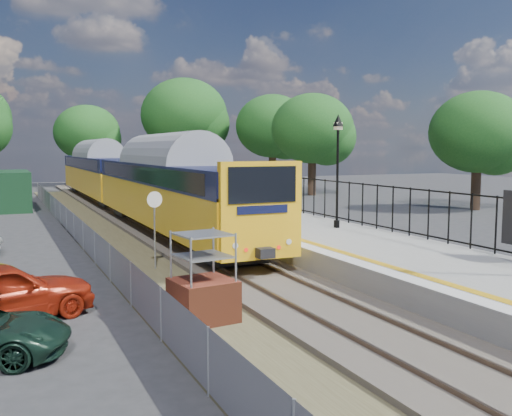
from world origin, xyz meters
TOP-DOWN VIEW (x-y plane):
  - ground at (0.00, 0.00)m, footprint 120.00×120.00m
  - track_bed at (-0.47, 9.67)m, footprint 5.90×80.00m
  - platform at (4.20, 8.00)m, footprint 5.00×70.00m
  - platform_edge at (2.14, 8.00)m, footprint 0.90×70.00m
  - victorian_lamp_north at (5.30, 6.00)m, footprint 0.44×0.44m
  - palisade_fence at (6.55, 2.24)m, footprint 0.12×26.00m
  - wire_fence at (-4.20, 12.00)m, footprint 0.06×52.00m
  - tree_line at (1.40, 42.00)m, footprint 56.80×43.80m
  - train at (0.00, 22.34)m, footprint 2.82×40.83m
  - brick_plinth at (-2.94, -1.11)m, footprint 1.50×1.50m
  - speed_sign at (-2.50, 5.06)m, footprint 0.54×0.14m
  - car_red at (-7.33, 0.86)m, footprint 4.65×2.93m

SIDE VIEW (x-z plane):
  - ground at x=0.00m, z-range 0.00..0.00m
  - track_bed at x=-0.47m, z-range -0.05..0.24m
  - platform at x=4.20m, z-range 0.00..0.90m
  - wire_fence at x=-4.20m, z-range 0.00..1.20m
  - car_red at x=-7.33m, z-range 0.00..1.48m
  - platform_edge at x=2.14m, z-range 0.90..0.91m
  - brick_plinth at x=-2.94m, z-range -0.04..2.14m
  - speed_sign at x=-2.50m, z-range 0.47..3.17m
  - palisade_fence at x=6.55m, z-range 0.84..2.84m
  - train at x=0.00m, z-range 0.59..4.09m
  - victorian_lamp_north at x=5.30m, z-range 2.00..6.60m
  - tree_line at x=1.40m, z-range 0.67..12.55m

